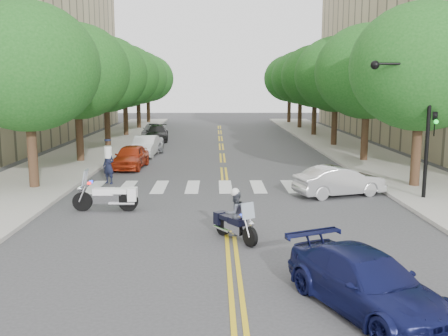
{
  "coord_description": "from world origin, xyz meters",
  "views": [
    {
      "loc": [
        -0.48,
        -16.63,
        4.77
      ],
      "look_at": [
        -0.11,
        4.13,
        1.3
      ],
      "focal_mm": 40.0,
      "sensor_mm": 36.0,
      "label": 1
    }
  ],
  "objects_px": {
    "motorcycle_police": "(234,217)",
    "officer_standing": "(109,166)",
    "convertible": "(339,181)",
    "sedan_blue": "(366,282)",
    "motorcycle_parked": "(111,197)"
  },
  "relations": [
    {
      "from": "motorcycle_police",
      "to": "sedan_blue",
      "type": "xyz_separation_m",
      "value": [
        2.62,
        -4.98,
        -0.11
      ]
    },
    {
      "from": "motorcycle_parked",
      "to": "sedan_blue",
      "type": "relative_size",
      "value": 0.58
    },
    {
      "from": "motorcycle_police",
      "to": "convertible",
      "type": "xyz_separation_m",
      "value": [
        4.81,
        6.18,
        -0.09
      ]
    },
    {
      "from": "officer_standing",
      "to": "sedan_blue",
      "type": "bearing_deg",
      "value": -29.51
    },
    {
      "from": "motorcycle_police",
      "to": "convertible",
      "type": "distance_m",
      "value": 7.83
    },
    {
      "from": "sedan_blue",
      "to": "convertible",
      "type": "bearing_deg",
      "value": 55.82
    },
    {
      "from": "convertible",
      "to": "motorcycle_police",
      "type": "bearing_deg",
      "value": 124.4
    },
    {
      "from": "motorcycle_police",
      "to": "sedan_blue",
      "type": "bearing_deg",
      "value": 84.18
    },
    {
      "from": "convertible",
      "to": "sedan_blue",
      "type": "bearing_deg",
      "value": 151.2
    },
    {
      "from": "officer_standing",
      "to": "convertible",
      "type": "bearing_deg",
      "value": 14.32
    },
    {
      "from": "motorcycle_police",
      "to": "motorcycle_parked",
      "type": "height_order",
      "value": "motorcycle_police"
    },
    {
      "from": "officer_standing",
      "to": "sedan_blue",
      "type": "height_order",
      "value": "officer_standing"
    },
    {
      "from": "motorcycle_police",
      "to": "officer_standing",
      "type": "height_order",
      "value": "officer_standing"
    },
    {
      "from": "convertible",
      "to": "sedan_blue",
      "type": "xyz_separation_m",
      "value": [
        -2.19,
        -11.15,
        -0.02
      ]
    },
    {
      "from": "motorcycle_police",
      "to": "officer_standing",
      "type": "distance_m",
      "value": 10.76
    }
  ]
}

